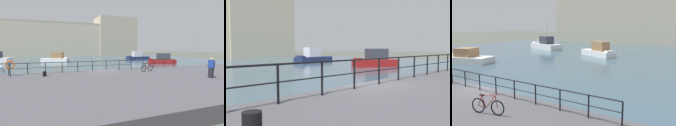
{
  "view_description": "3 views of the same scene",
  "coord_description": "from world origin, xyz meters",
  "views": [
    {
      "loc": [
        -5.45,
        -17.79,
        3.34
      ],
      "look_at": [
        3.51,
        6.19,
        0.99
      ],
      "focal_mm": 26.04,
      "sensor_mm": 36.0,
      "label": 1
    },
    {
      "loc": [
        -7.85,
        -6.14,
        2.35
      ],
      "look_at": [
        1.54,
        2.81,
        1.52
      ],
      "focal_mm": 38.01,
      "sensor_mm": 36.0,
      "label": 2
    },
    {
      "loc": [
        13.16,
        -9.72,
        5.0
      ],
      "look_at": [
        1.74,
        6.22,
        1.84
      ],
      "focal_mm": 39.05,
      "sensor_mm": 36.0,
      "label": 3
    }
  ],
  "objects": [
    {
      "name": "moored_blue_motorboat",
      "position": [
        16.69,
        10.83,
        0.84
      ],
      "size": [
        5.84,
        3.95,
        2.25
      ],
      "rotation": [
        0.0,
        0.0,
        2.72
      ],
      "color": "maroon",
      "rests_on": "water_basin"
    },
    {
      "name": "mooring_bollard",
      "position": [
        -6.07,
        -2.5,
        1.09
      ],
      "size": [
        0.32,
        0.32,
        0.44
      ],
      "primitive_type": "cylinder",
      "color": "black",
      "rests_on": "quay_promenade"
    },
    {
      "name": "moored_white_yacht",
      "position": [
        18.74,
        25.08,
        0.84
      ],
      "size": [
        7.27,
        2.48,
        2.41
      ],
      "rotation": [
        0.0,
        0.0,
        3.19
      ],
      "color": "navy",
      "rests_on": "water_basin"
    },
    {
      "name": "ground_plane",
      "position": [
        0.0,
        0.0,
        0.0
      ],
      "size": [
        240.0,
        240.0,
        0.0
      ],
      "primitive_type": "plane",
      "color": "#4C5147"
    },
    {
      "name": "quay_railing",
      "position": [
        -0.56,
        -0.75,
        1.61
      ],
      "size": [
        20.45,
        0.07,
        1.08
      ],
      "color": "black",
      "rests_on": "quay_promenade"
    }
  ]
}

